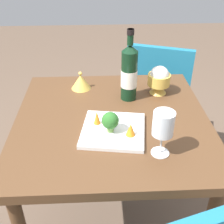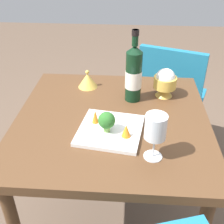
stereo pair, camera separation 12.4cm
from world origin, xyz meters
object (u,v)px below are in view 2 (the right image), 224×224
object	(u,v)px
wine_glass	(156,128)
rice_bowl_lid	(88,80)
wine_bottle	(134,74)
serving_plate	(110,130)
chair_by_wall	(171,92)
carrot_garnish_right	(126,131)
rice_bowl	(165,82)
broccoli_floret	(107,121)
carrot_garnish_left	(95,116)

from	to	relation	value
wine_glass	rice_bowl_lid	bearing A→B (deg)	120.76
wine_bottle	serving_plate	distance (m)	0.31
wine_bottle	rice_bowl_lid	world-z (taller)	wine_bottle
chair_by_wall	wine_bottle	distance (m)	0.64
chair_by_wall	wine_bottle	bearing A→B (deg)	-98.60
chair_by_wall	carrot_garnish_right	size ratio (longest dim) A/B	16.22
serving_plate	carrot_garnish_right	bearing A→B (deg)	-34.70
chair_by_wall	rice_bowl	xyz separation A→B (m)	(-0.10, -0.42, 0.29)
chair_by_wall	rice_bowl_lid	bearing A→B (deg)	-123.93
wine_bottle	carrot_garnish_right	world-z (taller)	wine_bottle
wine_bottle	carrot_garnish_right	bearing A→B (deg)	-94.10
broccoli_floret	carrot_garnish_right	bearing A→B (deg)	-19.88
wine_bottle	rice_bowl_lid	xyz separation A→B (m)	(-0.23, 0.11, -0.10)
serving_plate	wine_bottle	bearing A→B (deg)	72.01
rice_bowl_lid	serving_plate	bearing A→B (deg)	-69.19
carrot_garnish_left	wine_glass	bearing A→B (deg)	-37.93
wine_bottle	carrot_garnish_right	xyz separation A→B (m)	(-0.02, -0.31, -0.09)
wine_glass	broccoli_floret	world-z (taller)	wine_glass
broccoli_floret	carrot_garnish_right	distance (m)	0.09
chair_by_wall	wine_glass	world-z (taller)	wine_glass
serving_plate	carrot_garnish_right	size ratio (longest dim) A/B	5.42
rice_bowl_lid	broccoli_floret	distance (m)	0.42
rice_bowl	rice_bowl_lid	world-z (taller)	rice_bowl
serving_plate	carrot_garnish_left	bearing A→B (deg)	148.39
carrot_garnish_right	wine_bottle	bearing A→B (deg)	85.90
wine_bottle	rice_bowl	distance (m)	0.17
rice_bowl_lid	carrot_garnish_right	distance (m)	0.48
rice_bowl_lid	carrot_garnish_right	size ratio (longest dim) A/B	1.91
rice_bowl	broccoli_floret	bearing A→B (deg)	-127.19
carrot_garnish_left	carrot_garnish_right	xyz separation A→B (m)	(0.13, -0.09, -0.00)
wine_glass	rice_bowl	bearing A→B (deg)	80.64
broccoli_floret	wine_glass	bearing A→B (deg)	-34.55
wine_bottle	carrot_garnish_left	size ratio (longest dim) A/B	5.70
chair_by_wall	carrot_garnish_right	xyz separation A→B (m)	(-0.28, -0.78, 0.26)
chair_by_wall	rice_bowl	distance (m)	0.52
serving_plate	rice_bowl	bearing A→B (deg)	52.80
wine_glass	rice_bowl_lid	world-z (taller)	wine_glass
rice_bowl	rice_bowl_lid	distance (m)	0.39
serving_plate	carrot_garnish_right	xyz separation A→B (m)	(0.07, -0.05, 0.03)
wine_bottle	rice_bowl_lid	bearing A→B (deg)	154.19
carrot_garnish_left	carrot_garnish_right	size ratio (longest dim) A/B	1.13
wine_glass	serving_plate	xyz separation A→B (m)	(-0.17, 0.14, -0.12)
chair_by_wall	wine_glass	bearing A→B (deg)	-81.50
rice_bowl_lid	carrot_garnish_right	world-z (taller)	rice_bowl_lid
chair_by_wall	wine_bottle	size ratio (longest dim) A/B	2.51
wine_bottle	carrot_garnish_left	xyz separation A→B (m)	(-0.15, -0.23, -0.09)
rice_bowl	chair_by_wall	bearing A→B (deg)	76.48
serving_plate	carrot_garnish_left	xyz separation A→B (m)	(-0.07, 0.04, 0.04)
carrot_garnish_right	broccoli_floret	bearing A→B (deg)	160.12
wine_bottle	broccoli_floret	bearing A→B (deg)	-109.29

